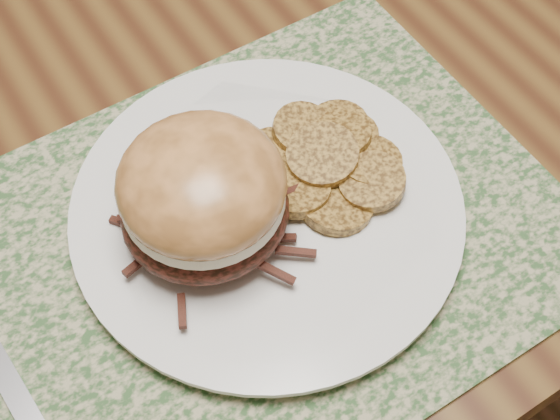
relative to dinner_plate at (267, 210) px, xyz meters
name	(u,v)px	position (x,y,z in m)	size (l,w,h in m)	color
ground	(324,281)	(0.26, 0.24, -0.76)	(3.50, 3.50, 0.00)	#4F351B
placemat	(242,248)	(-0.03, -0.01, -0.01)	(0.45, 0.33, 0.00)	#32542B
dinner_plate	(267,210)	(0.00, 0.00, 0.00)	(0.26, 0.26, 0.02)	white
pork_sandwich	(203,196)	(-0.04, 0.00, 0.05)	(0.13, 0.12, 0.09)	black
roasted_potatoes	(328,158)	(0.05, 0.01, 0.02)	(0.11, 0.13, 0.03)	olive
fork	(6,377)	(-0.20, -0.01, -0.01)	(0.03, 0.18, 0.00)	#B9BAC1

